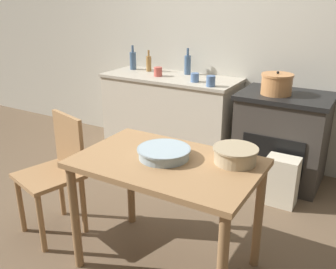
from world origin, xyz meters
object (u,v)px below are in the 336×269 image
flour_sack (281,181)px  cup_center_right (195,77)px  stove (282,138)px  work_table (167,178)px  bottle_mid_left (133,60)px  mixing_bowl_large (164,152)px  stock_pot (277,84)px  mixing_bowl_small (235,154)px  chair (57,170)px  bottle_left (188,64)px  cup_center_left (211,81)px  cup_center (158,72)px  bottle_far_left (149,63)px

flour_sack → cup_center_right: 1.27m
stove → work_table: stove is taller
work_table → bottle_mid_left: size_ratio=4.05×
bottle_mid_left → mixing_bowl_large: bearing=-50.0°
flour_sack → bottle_mid_left: (-1.89, 0.57, 0.77)m
stock_pot → bottle_mid_left: (-1.67, 0.18, 0.04)m
flour_sack → mixing_bowl_small: mixing_bowl_small is taller
flour_sack → cup_center_right: cup_center_right is taller
bottle_mid_left → chair: bearing=-72.5°
flour_sack → stock_pot: 0.85m
bottle_left → cup_center_right: (0.23, -0.29, -0.06)m
flour_sack → mixing_bowl_large: size_ratio=1.30×
stock_pot → bottle_mid_left: bottle_mid_left is taller
chair → cup_center_left: cup_center_left is taller
mixing_bowl_small → cup_center: size_ratio=2.82×
bottle_left → mixing_bowl_large: bearing=-66.6°
chair → bottle_left: 1.90m
bottle_mid_left → work_table: bearing=-49.7°
stove → bottle_mid_left: bearing=176.2°
bottle_far_left → flour_sack: bearing=-18.6°
bottle_left → cup_center_left: bearing=-41.1°
work_table → stock_pot: 1.58m
bottle_left → stove: bearing=-9.6°
stove → flour_sack: size_ratio=2.01×
bottle_mid_left → cup_center_left: 1.15m
flour_sack → bottle_mid_left: 2.11m
cup_center_left → cup_center: size_ratio=1.06×
stock_pot → mixing_bowl_small: (0.14, -1.35, -0.13)m
bottle_left → cup_center_left: (0.44, -0.39, -0.06)m
mixing_bowl_large → cup_center_right: (-0.53, 1.47, 0.13)m
flour_sack → cup_center: 1.66m
work_table → chair: chair is taller
mixing_bowl_large → cup_center_left: (-0.32, 1.37, 0.13)m
work_table → flour_sack: 1.30m
stove → cup_center_right: bearing=-173.0°
work_table → bottle_left: (-0.80, 1.78, 0.34)m
mixing_bowl_large → cup_center_right: cup_center_right is taller
cup_center_left → cup_center_right: size_ratio=1.14×
cup_center → cup_center_right: 0.45m
chair → cup_center: cup_center is taller
stock_pot → mixing_bowl_small: size_ratio=1.06×
work_table → chair: bearing=-177.3°
chair → bottle_left: bottle_left is taller
stove → mixing_bowl_large: size_ratio=2.62×
work_table → cup_center_right: (-0.56, 1.49, 0.28)m
mixing_bowl_large → bottle_left: 1.92m
stove → cup_center_right: (-0.86, -0.11, 0.49)m
work_table → mixing_bowl_large: size_ratio=3.37×
stock_pot → bottle_mid_left: 1.68m
mixing_bowl_large → bottle_left: bottle_left is taller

